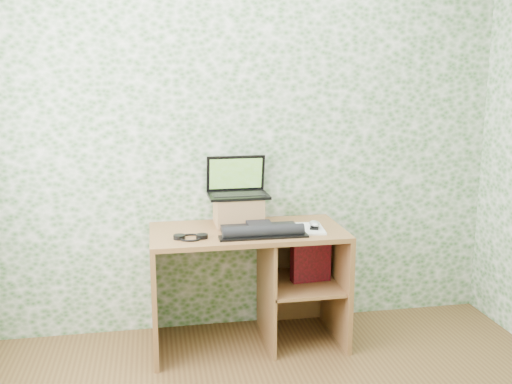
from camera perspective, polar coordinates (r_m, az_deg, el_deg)
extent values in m
plane|color=silver|center=(3.74, -1.67, 5.60)|extent=(3.50, 0.00, 3.50)
cube|color=brown|center=(3.55, -0.86, -4.04)|extent=(1.20, 0.60, 0.03)
cube|color=brown|center=(3.63, -10.14, -10.14)|extent=(0.03, 0.60, 0.72)
cube|color=brown|center=(3.80, 7.99, -9.01)|extent=(0.03, 0.60, 0.72)
cube|color=brown|center=(3.69, 1.03, -9.56)|extent=(0.02, 0.56, 0.72)
cube|color=brown|center=(3.73, 4.57, -9.01)|extent=(0.46, 0.56, 0.02)
cube|color=brown|center=(4.00, 3.60, -7.84)|extent=(0.48, 0.02, 0.72)
cube|color=#9E6A46|center=(3.66, -1.78, -1.87)|extent=(0.30, 0.25, 0.18)
cube|color=black|center=(3.63, -1.79, -0.36)|extent=(0.38, 0.26, 0.02)
cube|color=black|center=(3.62, -1.77, -0.22)|extent=(0.33, 0.15, 0.00)
cube|color=black|center=(3.71, -2.05, 1.89)|extent=(0.38, 0.07, 0.24)
cube|color=#365C1A|center=(3.70, -2.03, 1.84)|extent=(0.34, 0.05, 0.20)
cube|color=black|center=(3.50, 0.36, -3.71)|extent=(0.47, 0.17, 0.04)
cube|color=black|center=(3.49, 0.36, -3.54)|extent=(0.15, 0.15, 0.06)
cylinder|color=black|center=(3.38, 0.74, -3.95)|extent=(0.49, 0.08, 0.07)
cube|color=black|center=(3.38, 0.76, -4.48)|extent=(0.53, 0.11, 0.01)
torus|color=black|center=(3.38, -6.55, -4.56)|extent=(0.16, 0.16, 0.01)
cylinder|color=black|center=(3.38, -7.68, -4.47)|extent=(0.07, 0.07, 0.02)
cylinder|color=black|center=(3.38, -5.42, -4.43)|extent=(0.07, 0.07, 0.02)
cube|color=silver|center=(3.56, 5.24, -3.67)|extent=(0.22, 0.29, 0.01)
ellipsoid|color=silver|center=(3.55, 5.87, -3.34)|extent=(0.09, 0.12, 0.03)
cylinder|color=black|center=(3.59, 5.72, -3.40)|extent=(0.05, 0.13, 0.01)
cube|color=maroon|center=(3.69, 5.48, -6.61)|extent=(0.26, 0.11, 0.30)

